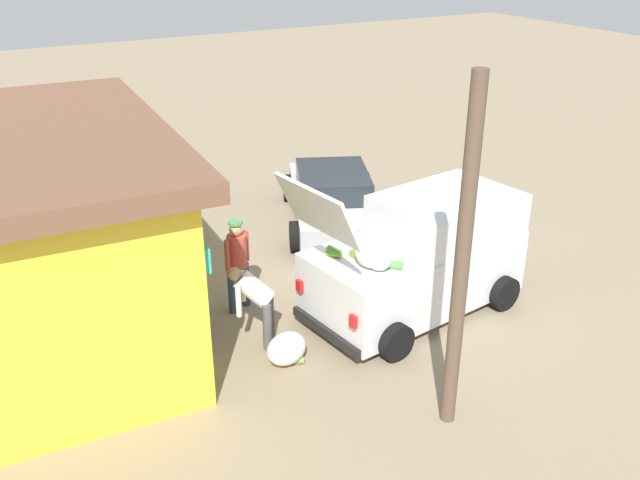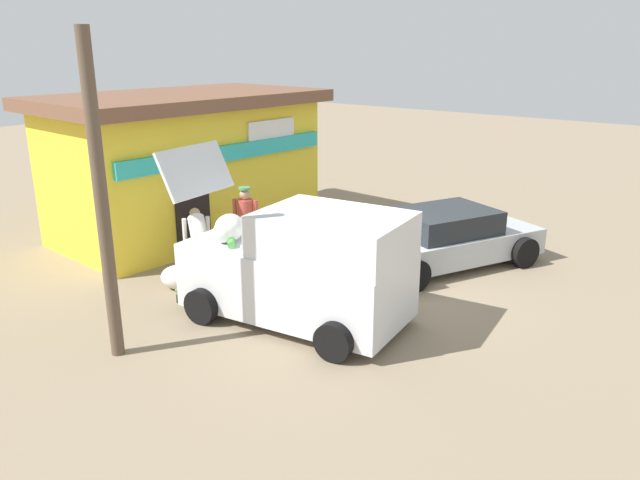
{
  "view_description": "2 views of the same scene",
  "coord_description": "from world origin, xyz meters",
  "px_view_note": "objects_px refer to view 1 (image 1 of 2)",
  "views": [
    {
      "loc": [
        -10.58,
        6.99,
        6.34
      ],
      "look_at": [
        -0.75,
        1.53,
        1.11
      ],
      "focal_mm": 39.0,
      "sensor_mm": 36.0,
      "label": 1
    },
    {
      "loc": [
        -9.46,
        -6.09,
        4.62
      ],
      "look_at": [
        -0.52,
        0.97,
        0.94
      ],
      "focal_mm": 34.62,
      "sensor_mm": 36.0,
      "label": 2
    }
  ],
  "objects_px": {
    "delivery_van": "(421,257)",
    "parked_sedan": "(333,198)",
    "vendor_standing": "(237,259)",
    "customer_bending": "(256,298)",
    "unloaded_banana_pile": "(286,349)",
    "paint_bucket": "(183,229)",
    "storefront_bar": "(52,234)"
  },
  "relations": [
    {
      "from": "unloaded_banana_pile",
      "to": "paint_bucket",
      "type": "height_order",
      "value": "unloaded_banana_pile"
    },
    {
      "from": "vendor_standing",
      "to": "customer_bending",
      "type": "distance_m",
      "value": 1.19
    },
    {
      "from": "vendor_standing",
      "to": "unloaded_banana_pile",
      "type": "distance_m",
      "value": 2.01
    },
    {
      "from": "delivery_van",
      "to": "unloaded_banana_pile",
      "type": "bearing_deg",
      "value": 97.58
    },
    {
      "from": "vendor_standing",
      "to": "paint_bucket",
      "type": "bearing_deg",
      "value": -2.04
    },
    {
      "from": "parked_sedan",
      "to": "delivery_van",
      "type": "bearing_deg",
      "value": 171.91
    },
    {
      "from": "delivery_van",
      "to": "paint_bucket",
      "type": "bearing_deg",
      "value": 28.84
    },
    {
      "from": "customer_bending",
      "to": "paint_bucket",
      "type": "xyz_separation_m",
      "value": [
        4.57,
        -0.3,
        -0.64
      ]
    },
    {
      "from": "delivery_van",
      "to": "vendor_standing",
      "type": "distance_m",
      "value": 3.18
    },
    {
      "from": "delivery_van",
      "to": "customer_bending",
      "type": "distance_m",
      "value": 3.02
    },
    {
      "from": "vendor_standing",
      "to": "delivery_van",
      "type": "bearing_deg",
      "value": -117.83
    },
    {
      "from": "delivery_van",
      "to": "parked_sedan",
      "type": "distance_m",
      "value": 4.11
    },
    {
      "from": "customer_bending",
      "to": "parked_sedan",
      "type": "bearing_deg",
      "value": -43.8
    },
    {
      "from": "storefront_bar",
      "to": "parked_sedan",
      "type": "relative_size",
      "value": 1.51
    },
    {
      "from": "customer_bending",
      "to": "paint_bucket",
      "type": "relative_size",
      "value": 3.5
    },
    {
      "from": "unloaded_banana_pile",
      "to": "paint_bucket",
      "type": "bearing_deg",
      "value": -1.31
    },
    {
      "from": "storefront_bar",
      "to": "paint_bucket",
      "type": "xyz_separation_m",
      "value": [
        2.61,
        -2.94,
        -1.57
      ]
    },
    {
      "from": "delivery_van",
      "to": "customer_bending",
      "type": "relative_size",
      "value": 3.22
    },
    {
      "from": "unloaded_banana_pile",
      "to": "paint_bucket",
      "type": "relative_size",
      "value": 2.29
    },
    {
      "from": "parked_sedan",
      "to": "vendor_standing",
      "type": "distance_m",
      "value": 4.27
    },
    {
      "from": "delivery_van",
      "to": "parked_sedan",
      "type": "xyz_separation_m",
      "value": [
        4.05,
        -0.58,
        -0.41
      ]
    },
    {
      "from": "parked_sedan",
      "to": "storefront_bar",
      "type": "bearing_deg",
      "value": 105.9
    },
    {
      "from": "paint_bucket",
      "to": "storefront_bar",
      "type": "bearing_deg",
      "value": 131.6
    },
    {
      "from": "storefront_bar",
      "to": "customer_bending",
      "type": "relative_size",
      "value": 5.05
    },
    {
      "from": "parked_sedan",
      "to": "unloaded_banana_pile",
      "type": "xyz_separation_m",
      "value": [
        -4.42,
        3.39,
        -0.36
      ]
    },
    {
      "from": "delivery_van",
      "to": "paint_bucket",
      "type": "height_order",
      "value": "delivery_van"
    },
    {
      "from": "parked_sedan",
      "to": "customer_bending",
      "type": "bearing_deg",
      "value": 136.2
    },
    {
      "from": "parked_sedan",
      "to": "paint_bucket",
      "type": "distance_m",
      "value": 3.4
    },
    {
      "from": "parked_sedan",
      "to": "unloaded_banana_pile",
      "type": "height_order",
      "value": "parked_sedan"
    },
    {
      "from": "delivery_van",
      "to": "vendor_standing",
      "type": "bearing_deg",
      "value": 62.17
    },
    {
      "from": "storefront_bar",
      "to": "paint_bucket",
      "type": "distance_m",
      "value": 4.24
    },
    {
      "from": "delivery_van",
      "to": "parked_sedan",
      "type": "relative_size",
      "value": 0.96
    }
  ]
}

